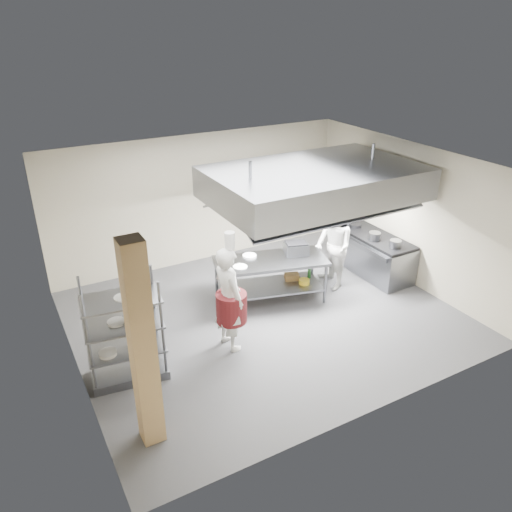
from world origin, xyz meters
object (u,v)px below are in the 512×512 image
island (270,280)px  stockpot (375,236)px  chef_head (228,299)px  griddle (296,249)px  cooking_range (372,255)px  chef_plating (137,325)px  chef_line (333,246)px  pass_rack (124,330)px

island → stockpot: bearing=10.0°
chef_head → griddle: bearing=-71.1°
island → griddle: 0.83m
cooking_range → chef_head: chef_head is taller
chef_plating → stockpot: 5.57m
cooking_range → stockpot: 0.62m
chef_head → chef_line: size_ratio=1.02×
island → stockpot: stockpot is taller
chef_head → griddle: chef_head is taller
cooking_range → chef_plating: bearing=-170.1°
island → cooking_range: bearing=14.5°
cooking_range → stockpot: size_ratio=7.95×
island → chef_plating: 3.23m
chef_plating → stockpot: (5.51, 0.80, 0.06)m
cooking_range → chef_head: size_ratio=1.05×
griddle → cooking_range: bearing=17.0°
stockpot → island: bearing=174.6°
griddle → stockpot: size_ratio=1.85×
island → chef_plating: size_ratio=1.21×
pass_rack → cooking_range: (5.88, 0.95, -0.47)m
cooking_range → griddle: bearing=179.2°
cooking_range → chef_line: size_ratio=1.07×
island → griddle: (0.60, -0.01, 0.57)m
pass_rack → chef_head: chef_head is taller
chef_line → chef_plating: chef_line is taller
chef_head → stockpot: 4.00m
island → cooking_range: size_ratio=1.12×
stockpot → griddle: bearing=173.4°
chef_head → chef_plating: size_ratio=1.03×
chef_head → griddle: 2.28m
pass_rack → stockpot: 5.76m
island → stockpot: (2.48, -0.23, 0.53)m
chef_head → chef_line: 3.01m
chef_head → griddle: size_ratio=4.09×
cooking_range → griddle: (-2.06, 0.03, 0.60)m
stockpot → chef_line: bearing=174.8°
island → chef_plating: (-3.02, -1.04, 0.47)m
chef_line → chef_plating: 4.55m
cooking_range → chef_plating: size_ratio=1.08×
chef_line → chef_plating: bearing=-67.6°
cooking_range → chef_head: 4.25m
pass_rack → chef_head: 1.79m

